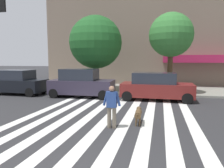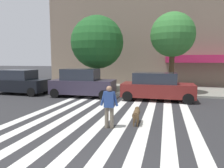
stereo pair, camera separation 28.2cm
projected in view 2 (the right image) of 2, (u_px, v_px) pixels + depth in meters
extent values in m
plane|color=#2B2B2D|center=(118.00, 116.00, 9.69)|extent=(160.00, 160.00, 0.00)
cube|color=gray|center=(141.00, 89.00, 18.43)|extent=(80.00, 6.00, 0.15)
cube|color=silver|center=(42.00, 111.00, 10.70)|extent=(0.45, 11.57, 0.01)
cube|color=silver|center=(57.00, 112.00, 10.48)|extent=(0.45, 11.57, 0.01)
cube|color=silver|center=(74.00, 113.00, 10.25)|extent=(0.45, 11.57, 0.01)
cube|color=silver|center=(91.00, 114.00, 10.03)|extent=(0.45, 11.57, 0.01)
cube|color=silver|center=(109.00, 116.00, 9.81)|extent=(0.45, 11.57, 0.01)
cube|color=silver|center=(128.00, 117.00, 9.58)|extent=(0.45, 11.57, 0.01)
cube|color=silver|center=(147.00, 118.00, 9.36)|extent=(0.45, 11.57, 0.01)
cube|color=silver|center=(168.00, 120.00, 9.13)|extent=(0.45, 11.57, 0.01)
cube|color=silver|center=(190.00, 121.00, 8.91)|extent=(0.45, 11.57, 0.01)
cube|color=#AD1E4B|center=(202.00, 59.00, 19.12)|extent=(6.50, 1.60, 0.70)
cube|color=black|center=(20.00, 85.00, 16.20)|extent=(4.29, 1.97, 0.89)
cube|color=#232833|center=(18.00, 75.00, 16.16)|extent=(2.51, 1.72, 0.73)
cylinder|color=black|center=(45.00, 89.00, 16.65)|extent=(0.66, 0.23, 0.66)
cylinder|color=black|center=(32.00, 92.00, 14.97)|extent=(0.66, 0.23, 0.66)
cylinder|color=black|center=(11.00, 88.00, 17.52)|extent=(0.66, 0.23, 0.66)
cube|color=#322B3D|center=(83.00, 87.00, 14.89)|extent=(4.55, 2.03, 0.97)
cube|color=#232833|center=(81.00, 74.00, 14.83)|extent=(2.52, 1.75, 0.79)
cylinder|color=black|center=(110.00, 91.00, 15.38)|extent=(0.67, 0.24, 0.66)
cylinder|color=black|center=(104.00, 95.00, 13.69)|extent=(0.67, 0.24, 0.66)
cylinder|color=black|center=(66.00, 90.00, 16.17)|extent=(0.67, 0.24, 0.66)
cylinder|color=black|center=(55.00, 93.00, 14.48)|extent=(0.67, 0.24, 0.66)
cube|color=maroon|center=(157.00, 90.00, 13.59)|extent=(4.61, 1.95, 0.86)
cube|color=#232833|center=(155.00, 78.00, 13.55)|extent=(2.74, 1.71, 0.70)
cylinder|color=black|center=(185.00, 94.00, 14.02)|extent=(0.66, 0.22, 0.66)
cylinder|color=black|center=(188.00, 99.00, 12.32)|extent=(0.66, 0.22, 0.66)
cylinder|color=black|center=(132.00, 92.00, 14.94)|extent=(0.66, 0.22, 0.66)
cylinder|color=black|center=(128.00, 96.00, 13.23)|extent=(0.66, 0.22, 0.66)
cylinder|color=#4C3823|center=(97.00, 74.00, 17.18)|extent=(0.40, 0.40, 2.74)
sphere|color=#1E5623|center=(97.00, 42.00, 16.90)|extent=(4.28, 4.28, 4.28)
cylinder|color=#4C3823|center=(171.00, 70.00, 15.55)|extent=(0.38, 0.38, 3.44)
sphere|color=#337533|center=(173.00, 35.00, 15.26)|extent=(3.26, 3.26, 3.26)
cylinder|color=#6B6051|center=(107.00, 117.00, 7.99)|extent=(0.16, 0.16, 0.82)
cylinder|color=#6B6051|center=(112.00, 118.00, 7.95)|extent=(0.16, 0.16, 0.82)
cube|color=navy|center=(109.00, 99.00, 7.89)|extent=(0.39, 0.26, 0.60)
cylinder|color=navy|center=(103.00, 98.00, 7.94)|extent=(0.23, 0.10, 0.57)
cylinder|color=navy|center=(115.00, 99.00, 7.84)|extent=(0.23, 0.10, 0.57)
sphere|color=#936B51|center=(109.00, 89.00, 7.84)|extent=(0.23, 0.23, 0.22)
cylinder|color=brown|center=(136.00, 114.00, 8.39)|extent=(0.29, 0.74, 0.26)
sphere|color=brown|center=(137.00, 109.00, 8.81)|extent=(0.21, 0.21, 0.20)
cylinder|color=brown|center=(135.00, 116.00, 7.93)|extent=(0.05, 0.24, 0.16)
cylinder|color=brown|center=(135.00, 119.00, 8.68)|extent=(0.06, 0.06, 0.32)
cylinder|color=brown|center=(138.00, 119.00, 8.66)|extent=(0.06, 0.06, 0.32)
cylinder|color=brown|center=(134.00, 122.00, 8.19)|extent=(0.06, 0.06, 0.32)
cylinder|color=brown|center=(137.00, 123.00, 8.16)|extent=(0.06, 0.06, 0.32)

